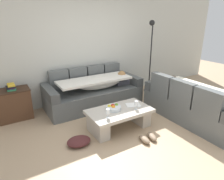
{
  "coord_description": "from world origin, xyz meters",
  "views": [
    {
      "loc": [
        -2.03,
        -2.42,
        2.0
      ],
      "look_at": [
        0.04,
        1.0,
        0.55
      ],
      "focal_mm": 32.02,
      "sensor_mm": 36.0,
      "label": 1
    }
  ],
  "objects_px": {
    "fruit_bowl": "(113,108)",
    "open_magazine": "(133,105)",
    "book_stack_on_cabinet": "(11,87)",
    "pair_of_shoes": "(148,138)",
    "wine_glass_near_left": "(108,112)",
    "couch_near_window": "(192,103)",
    "floor_lamp": "(151,53)",
    "couch_along_wall": "(95,92)",
    "side_cabinet": "(13,105)",
    "coffee_table": "(119,117)",
    "crumpled_garment": "(79,141)",
    "wine_glass_near_right": "(136,104)"
  },
  "relations": [
    {
      "from": "couch_along_wall",
      "to": "wine_glass_near_right",
      "type": "height_order",
      "value": "couch_along_wall"
    },
    {
      "from": "couch_along_wall",
      "to": "open_magazine",
      "type": "height_order",
      "value": "couch_along_wall"
    },
    {
      "from": "coffee_table",
      "to": "crumpled_garment",
      "type": "height_order",
      "value": "coffee_table"
    },
    {
      "from": "couch_near_window",
      "to": "floor_lamp",
      "type": "xyz_separation_m",
      "value": [
        0.31,
        1.69,
        0.78
      ]
    },
    {
      "from": "book_stack_on_cabinet",
      "to": "couch_along_wall",
      "type": "bearing_deg",
      "value": -7.48
    },
    {
      "from": "couch_along_wall",
      "to": "book_stack_on_cabinet",
      "type": "xyz_separation_m",
      "value": [
        -1.74,
        0.23,
        0.36
      ]
    },
    {
      "from": "side_cabinet",
      "to": "floor_lamp",
      "type": "relative_size",
      "value": 0.37
    },
    {
      "from": "wine_glass_near_left",
      "to": "open_magazine",
      "type": "relative_size",
      "value": 0.59
    },
    {
      "from": "wine_glass_near_right",
      "to": "pair_of_shoes",
      "type": "xyz_separation_m",
      "value": [
        -0.08,
        -0.47,
        -0.45
      ]
    },
    {
      "from": "couch_along_wall",
      "to": "crumpled_garment",
      "type": "bearing_deg",
      "value": -125.98
    },
    {
      "from": "couch_near_window",
      "to": "side_cabinet",
      "type": "distance_m",
      "value": 3.7
    },
    {
      "from": "floor_lamp",
      "to": "crumpled_garment",
      "type": "relative_size",
      "value": 4.88
    },
    {
      "from": "open_magazine",
      "to": "coffee_table",
      "type": "bearing_deg",
      "value": -151.13
    },
    {
      "from": "couch_along_wall",
      "to": "open_magazine",
      "type": "xyz_separation_m",
      "value": [
        0.26,
        -1.19,
        0.05
      ]
    },
    {
      "from": "couch_along_wall",
      "to": "floor_lamp",
      "type": "bearing_deg",
      "value": 0.75
    },
    {
      "from": "crumpled_garment",
      "to": "pair_of_shoes",
      "type": "bearing_deg",
      "value": -25.27
    },
    {
      "from": "couch_along_wall",
      "to": "couch_near_window",
      "type": "relative_size",
      "value": 1.1
    },
    {
      "from": "wine_glass_near_left",
      "to": "side_cabinet",
      "type": "xyz_separation_m",
      "value": [
        -1.33,
        1.61,
        -0.17
      ]
    },
    {
      "from": "couch_along_wall",
      "to": "wine_glass_near_right",
      "type": "distance_m",
      "value": 1.39
    },
    {
      "from": "couch_along_wall",
      "to": "fruit_bowl",
      "type": "distance_m",
      "value": 1.18
    },
    {
      "from": "fruit_bowl",
      "to": "wine_glass_near_left",
      "type": "relative_size",
      "value": 1.69
    },
    {
      "from": "couch_along_wall",
      "to": "side_cabinet",
      "type": "height_order",
      "value": "couch_along_wall"
    },
    {
      "from": "wine_glass_near_left",
      "to": "floor_lamp",
      "type": "height_order",
      "value": "floor_lamp"
    },
    {
      "from": "coffee_table",
      "to": "book_stack_on_cabinet",
      "type": "bearing_deg",
      "value": 138.63
    },
    {
      "from": "coffee_table",
      "to": "wine_glass_near_left",
      "type": "distance_m",
      "value": 0.46
    },
    {
      "from": "couch_near_window",
      "to": "wine_glass_near_left",
      "type": "relative_size",
      "value": 12.22
    },
    {
      "from": "book_stack_on_cabinet",
      "to": "pair_of_shoes",
      "type": "xyz_separation_m",
      "value": [
        1.85,
        -2.07,
        -0.65
      ]
    },
    {
      "from": "floor_lamp",
      "to": "pair_of_shoes",
      "type": "relative_size",
      "value": 5.88
    },
    {
      "from": "couch_along_wall",
      "to": "pair_of_shoes",
      "type": "relative_size",
      "value": 6.75
    },
    {
      "from": "fruit_bowl",
      "to": "side_cabinet",
      "type": "relative_size",
      "value": 0.39
    },
    {
      "from": "fruit_bowl",
      "to": "open_magazine",
      "type": "height_order",
      "value": "fruit_bowl"
    },
    {
      "from": "coffee_table",
      "to": "floor_lamp",
      "type": "distance_m",
      "value": 2.36
    },
    {
      "from": "wine_glass_near_left",
      "to": "pair_of_shoes",
      "type": "bearing_deg",
      "value": -39.53
    },
    {
      "from": "couch_along_wall",
      "to": "fruit_bowl",
      "type": "relative_size",
      "value": 7.99
    },
    {
      "from": "pair_of_shoes",
      "to": "coffee_table",
      "type": "bearing_deg",
      "value": 107.82
    },
    {
      "from": "wine_glass_near_right",
      "to": "side_cabinet",
      "type": "bearing_deg",
      "value": 140.93
    },
    {
      "from": "wine_glass_near_left",
      "to": "crumpled_garment",
      "type": "distance_m",
      "value": 0.69
    },
    {
      "from": "wine_glass_near_right",
      "to": "crumpled_garment",
      "type": "relative_size",
      "value": 0.42
    },
    {
      "from": "book_stack_on_cabinet",
      "to": "floor_lamp",
      "type": "distance_m",
      "value": 3.48
    },
    {
      "from": "pair_of_shoes",
      "to": "crumpled_garment",
      "type": "relative_size",
      "value": 0.83
    },
    {
      "from": "fruit_bowl",
      "to": "book_stack_on_cabinet",
      "type": "xyz_separation_m",
      "value": [
        -1.56,
        1.39,
        0.28
      ]
    },
    {
      "from": "couch_near_window",
      "to": "coffee_table",
      "type": "relative_size",
      "value": 1.69
    },
    {
      "from": "couch_along_wall",
      "to": "pair_of_shoes",
      "type": "xyz_separation_m",
      "value": [
        0.11,
        -1.84,
        -0.29
      ]
    },
    {
      "from": "wine_glass_near_left",
      "to": "wine_glass_near_right",
      "type": "height_order",
      "value": "same"
    },
    {
      "from": "fruit_bowl",
      "to": "open_magazine",
      "type": "xyz_separation_m",
      "value": [
        0.44,
        -0.03,
        -0.04
      ]
    },
    {
      "from": "couch_along_wall",
      "to": "book_stack_on_cabinet",
      "type": "height_order",
      "value": "couch_along_wall"
    },
    {
      "from": "floor_lamp",
      "to": "crumpled_garment",
      "type": "height_order",
      "value": "floor_lamp"
    },
    {
      "from": "couch_along_wall",
      "to": "crumpled_garment",
      "type": "distance_m",
      "value": 1.67
    },
    {
      "from": "couch_along_wall",
      "to": "floor_lamp",
      "type": "xyz_separation_m",
      "value": [
        1.71,
        0.02,
        0.78
      ]
    },
    {
      "from": "couch_along_wall",
      "to": "wine_glass_near_right",
      "type": "xyz_separation_m",
      "value": [
        0.19,
        -1.36,
        0.16
      ]
    }
  ]
}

